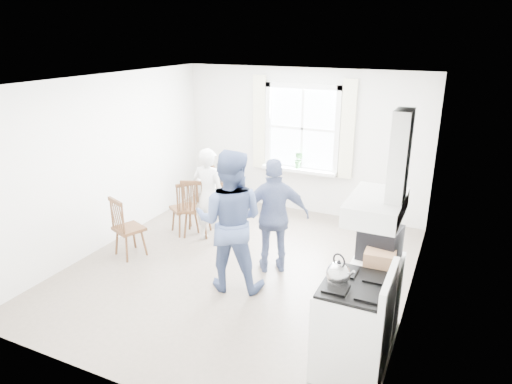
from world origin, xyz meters
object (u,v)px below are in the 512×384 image
at_px(gas_stove, 353,326).
at_px(low_cabinet, 375,295).
at_px(windsor_chair_c, 186,202).
at_px(person_left, 209,196).
at_px(person_mid, 230,221).
at_px(stereo_stack, 380,242).
at_px(person_right, 275,216).
at_px(windsor_chair_b, 122,221).
at_px(windsor_chair_a, 195,202).

distance_m(gas_stove, low_cabinet, 0.70).
xyz_separation_m(windsor_chair_c, person_left, (0.46, -0.05, 0.20)).
bearing_deg(person_mid, gas_stove, 139.54).
bearing_deg(person_mid, windsor_chair_c, -53.12).
distance_m(low_cabinet, windsor_chair_c, 3.56).
bearing_deg(stereo_stack, low_cabinet, -76.52).
relative_size(person_mid, person_right, 1.15).
xyz_separation_m(windsor_chair_b, person_right, (2.16, 0.58, 0.24)).
relative_size(gas_stove, windsor_chair_c, 1.21).
xyz_separation_m(low_cabinet, stereo_stack, (-0.00, 0.02, 0.63)).
distance_m(gas_stove, person_right, 2.14).
bearing_deg(windsor_chair_a, gas_stove, -33.16).
distance_m(low_cabinet, person_mid, 1.95).
relative_size(gas_stove, low_cabinet, 1.24).
bearing_deg(stereo_stack, windsor_chair_b, 176.61).
xyz_separation_m(stereo_stack, windsor_chair_a, (-3.10, 1.27, -0.47)).
height_order(windsor_chair_c, person_mid, person_mid).
distance_m(low_cabinet, person_right, 1.78).
relative_size(gas_stove, windsor_chair_a, 1.13).
xyz_separation_m(windsor_chair_a, person_right, (1.57, -0.46, 0.20)).
xyz_separation_m(gas_stove, low_cabinet, (0.07, 0.70, -0.03)).
xyz_separation_m(low_cabinet, windsor_chair_a, (-3.11, 1.28, 0.16)).
bearing_deg(person_left, stereo_stack, 156.57).
bearing_deg(stereo_stack, person_left, 156.06).
relative_size(windsor_chair_a, windsor_chair_c, 1.08).
xyz_separation_m(low_cabinet, person_mid, (-1.88, 0.19, 0.47)).
distance_m(gas_stove, windsor_chair_c, 3.81).
bearing_deg(stereo_stack, person_mid, 174.90).
bearing_deg(person_left, low_cabinet, 156.30).
xyz_separation_m(windsor_chair_a, windsor_chair_b, (-0.59, -1.05, -0.04)).
height_order(windsor_chair_b, person_mid, person_mid).
distance_m(person_left, person_right, 1.38).
bearing_deg(person_mid, person_left, -63.08).
bearing_deg(windsor_chair_c, windsor_chair_a, -11.78).
height_order(stereo_stack, person_mid, person_mid).
height_order(windsor_chair_c, person_right, person_right).
distance_m(gas_stove, windsor_chair_b, 3.74).
bearing_deg(windsor_chair_a, windsor_chair_b, -119.22).
bearing_deg(low_cabinet, windsor_chair_b, 176.34).
bearing_deg(windsor_chair_b, windsor_chair_a, 60.78).
bearing_deg(windsor_chair_a, windsor_chair_c, 168.22).
bearing_deg(person_right, windsor_chair_c, -44.89).
distance_m(windsor_chair_a, person_left, 0.31).
relative_size(windsor_chair_c, person_mid, 0.50).
height_order(windsor_chair_a, windsor_chair_c, windsor_chair_a).
bearing_deg(low_cabinet, gas_stove, -95.68).
bearing_deg(person_mid, low_cabinet, 159.98).
xyz_separation_m(person_mid, person_right, (0.34, 0.64, -0.12)).
relative_size(low_cabinet, person_right, 0.56).
bearing_deg(gas_stove, person_right, 133.98).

